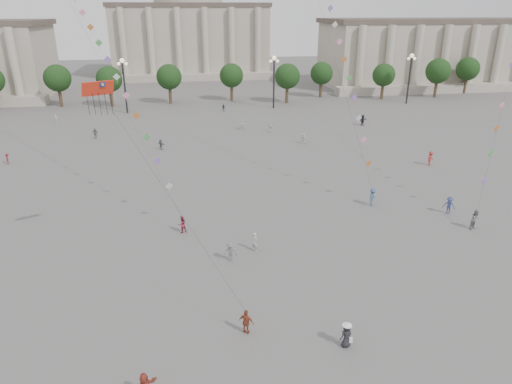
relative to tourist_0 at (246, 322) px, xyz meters
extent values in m
plane|color=#514E4C|center=(1.17, 0.46, -0.87)|extent=(360.00, 360.00, 0.00)
cube|color=#A59A8B|center=(76.17, 95.46, 7.13)|extent=(80.00, 22.00, 16.00)
cube|color=#4E4139|center=(76.17, 95.46, 15.73)|extent=(81.60, 22.44, 1.20)
cube|color=#A59A8B|center=(76.17, 82.46, 0.13)|extent=(84.00, 4.00, 2.00)
cube|color=#A59A8B|center=(1.17, 130.46, 9.13)|extent=(46.00, 30.00, 20.00)
cube|color=#4E4139|center=(1.17, 130.46, 19.73)|extent=(46.92, 30.60, 1.20)
cube|color=#A59A8B|center=(1.17, 113.46, 0.13)|extent=(48.30, 4.00, 2.00)
cylinder|color=#382A1C|center=(-28.83, 78.46, 0.89)|extent=(0.70, 0.70, 3.52)
sphere|color=black|center=(-28.83, 78.46, 4.57)|extent=(5.12, 5.12, 5.12)
cylinder|color=#382A1C|center=(-16.83, 78.46, 0.89)|extent=(0.70, 0.70, 3.52)
sphere|color=black|center=(-16.83, 78.46, 4.57)|extent=(5.12, 5.12, 5.12)
cylinder|color=#382A1C|center=(-4.83, 78.46, 0.89)|extent=(0.70, 0.70, 3.52)
sphere|color=black|center=(-4.83, 78.46, 4.57)|extent=(5.12, 5.12, 5.12)
cylinder|color=#382A1C|center=(7.17, 78.46, 0.89)|extent=(0.70, 0.70, 3.52)
sphere|color=black|center=(7.17, 78.46, 4.57)|extent=(5.12, 5.12, 5.12)
cylinder|color=#382A1C|center=(19.17, 78.46, 0.89)|extent=(0.70, 0.70, 3.52)
sphere|color=black|center=(19.17, 78.46, 4.57)|extent=(5.12, 5.12, 5.12)
cylinder|color=#382A1C|center=(31.17, 78.46, 0.89)|extent=(0.70, 0.70, 3.52)
sphere|color=black|center=(31.17, 78.46, 4.57)|extent=(5.12, 5.12, 5.12)
cylinder|color=#382A1C|center=(43.17, 78.46, 0.89)|extent=(0.70, 0.70, 3.52)
sphere|color=black|center=(43.17, 78.46, 4.57)|extent=(5.12, 5.12, 5.12)
cylinder|color=#382A1C|center=(55.17, 78.46, 0.89)|extent=(0.70, 0.70, 3.52)
sphere|color=black|center=(55.17, 78.46, 4.57)|extent=(5.12, 5.12, 5.12)
cylinder|color=#382A1C|center=(67.17, 78.46, 0.89)|extent=(0.70, 0.70, 3.52)
sphere|color=black|center=(67.17, 78.46, 4.57)|extent=(5.12, 5.12, 5.12)
cylinder|color=#262628|center=(-13.83, 70.46, 4.13)|extent=(0.36, 0.36, 10.00)
sphere|color=#FFE5B2|center=(-13.83, 70.46, 9.33)|extent=(0.90, 0.90, 0.90)
sphere|color=#FFE5B2|center=(-14.53, 70.46, 8.73)|extent=(0.60, 0.60, 0.60)
sphere|color=#FFE5B2|center=(-13.13, 70.46, 8.73)|extent=(0.60, 0.60, 0.60)
cylinder|color=#262628|center=(16.17, 70.46, 4.13)|extent=(0.36, 0.36, 10.00)
sphere|color=#FFE5B2|center=(16.17, 70.46, 9.33)|extent=(0.90, 0.90, 0.90)
sphere|color=#FFE5B2|center=(15.47, 70.46, 8.73)|extent=(0.60, 0.60, 0.60)
sphere|color=#FFE5B2|center=(16.87, 70.46, 8.73)|extent=(0.60, 0.60, 0.60)
cylinder|color=#262628|center=(46.17, 70.46, 4.13)|extent=(0.36, 0.36, 10.00)
sphere|color=#FFE5B2|center=(46.17, 70.46, 9.33)|extent=(0.90, 0.90, 0.90)
sphere|color=#FFE5B2|center=(45.47, 70.46, 8.73)|extent=(0.60, 0.60, 0.60)
sphere|color=#FFE5B2|center=(46.87, 70.46, 8.73)|extent=(0.60, 0.60, 0.60)
imported|color=navy|center=(5.36, 68.46, -0.09)|extent=(0.97, 0.53, 1.56)
imported|color=silver|center=(7.12, 53.30, -0.04)|extent=(1.53, 1.28, 1.65)
imported|color=slate|center=(0.03, 9.21, -0.03)|extent=(1.21, 0.89, 1.68)
imported|color=silver|center=(15.28, 42.85, -0.08)|extent=(1.48, 0.53, 1.58)
imported|color=maroon|center=(29.13, 29.62, 0.10)|extent=(1.44, 1.30, 1.94)
imported|color=black|center=(28.81, 52.56, 0.09)|extent=(1.85, 1.28, 1.92)
imported|color=beige|center=(-25.82, 63.67, -0.03)|extent=(0.49, 0.67, 1.68)
imported|color=#57575B|center=(-6.46, 43.19, -0.10)|extent=(1.36, 1.27, 1.53)
imported|color=#AEADA9|center=(2.31, 10.60, -0.01)|extent=(0.68, 0.75, 1.71)
imported|color=navy|center=(22.98, 14.89, 0.05)|extent=(1.35, 1.27, 1.84)
imported|color=#5B5A5E|center=(-17.10, 51.32, -0.04)|extent=(1.05, 0.67, 1.65)
imported|color=maroon|center=(-26.61, 39.54, -0.12)|extent=(0.84, 1.09, 1.49)
imported|color=silver|center=(11.63, 50.81, -0.02)|extent=(1.07, 0.70, 1.69)
imported|color=brown|center=(0.00, 0.00, 0.00)|extent=(1.08, 0.91, 1.73)
imported|color=maroon|center=(-3.81, 15.12, -0.04)|extent=(0.99, 0.90, 1.66)
imported|color=#37517D|center=(16.16, 18.16, 0.10)|extent=(1.37, 1.42, 1.94)
imported|color=slate|center=(23.52, 11.30, 0.09)|extent=(1.12, 1.00, 1.92)
imported|color=black|center=(5.87, -2.22, -0.05)|extent=(0.92, 0.74, 1.63)
cone|color=white|center=(5.87, -2.22, 0.75)|extent=(0.52, 0.52, 0.14)
cylinder|color=white|center=(5.87, -2.22, 0.69)|extent=(0.60, 0.60, 0.02)
cube|color=white|center=(6.12, -2.37, -0.32)|extent=(0.22, 0.10, 0.35)
cube|color=red|center=(-8.83, 9.52, 13.45)|extent=(2.20, 1.46, 1.02)
cube|color=#198E2A|center=(-9.18, 9.48, 13.70)|extent=(0.40, 0.33, 0.34)
cube|color=navy|center=(-8.48, 9.48, 13.70)|extent=(0.40, 0.33, 0.34)
sphere|color=gold|center=(-9.18, 9.44, 13.70)|extent=(0.20, 0.20, 0.20)
sphere|color=gold|center=(-8.48, 9.44, 13.70)|extent=(0.20, 0.20, 0.20)
cylinder|color=#3F3F3F|center=(-4.42, 4.76, 7.09)|extent=(0.02, 0.02, 18.18)
cylinder|color=#3F3F3F|center=(-14.47, 35.74, 17.79)|extent=(0.02, 0.02, 57.72)
cube|color=silver|center=(-4.78, 17.00, 3.11)|extent=(0.76, 0.25, 0.76)
cube|color=#9162C4|center=(-5.75, 18.87, 5.10)|extent=(0.76, 0.25, 0.76)
cube|color=#4AA04D|center=(-6.72, 20.75, 6.94)|extent=(0.76, 0.25, 0.76)
cube|color=#BE692C|center=(-7.69, 22.62, 8.69)|extent=(0.76, 0.25, 0.76)
cube|color=pink|center=(-8.65, 24.50, 10.37)|extent=(0.76, 0.25, 0.76)
cube|color=silver|center=(-9.62, 26.37, 12.01)|extent=(0.76, 0.25, 0.76)
cube|color=#9162C4|center=(-10.59, 28.24, 13.60)|extent=(0.76, 0.25, 0.76)
cube|color=#4AA04D|center=(-11.56, 30.12, 15.16)|extent=(0.76, 0.25, 0.76)
cube|color=#BE692C|center=(-12.53, 31.99, 16.69)|extent=(0.76, 0.25, 0.76)
cube|color=pink|center=(-13.50, 33.87, 18.19)|extent=(0.76, 0.25, 0.76)
cube|color=#BE692C|center=(15.93, 19.45, 3.41)|extent=(0.76, 0.25, 0.76)
cube|color=pink|center=(15.71, 20.75, 5.65)|extent=(0.76, 0.25, 0.76)
cube|color=silver|center=(15.49, 22.05, 7.71)|extent=(0.76, 0.25, 0.76)
cube|color=#9162C4|center=(15.27, 23.35, 9.67)|extent=(0.76, 0.25, 0.76)
cube|color=#4AA04D|center=(15.05, 24.65, 11.56)|extent=(0.76, 0.25, 0.76)
cube|color=#BE692C|center=(14.83, 25.95, 13.39)|extent=(0.76, 0.25, 0.76)
cube|color=pink|center=(14.61, 27.25, 15.17)|extent=(0.76, 0.25, 0.76)
cube|color=silver|center=(14.39, 28.55, 16.92)|extent=(0.76, 0.25, 0.76)
cube|color=#9162C4|center=(14.17, 29.85, 18.63)|extent=(0.76, 0.25, 0.76)
cube|color=#9162C4|center=(24.88, 12.93, 3.35)|extent=(0.76, 0.25, 0.76)
cube|color=#4AA04D|center=(26.23, 14.55, 5.53)|extent=(0.76, 0.25, 0.76)
cube|color=#BE692C|center=(27.59, 16.18, 7.55)|extent=(0.76, 0.25, 0.76)
cube|color=pink|center=(28.95, 17.81, 9.47)|extent=(0.76, 0.25, 0.76)
cube|color=silver|center=(30.31, 19.43, 11.31)|extent=(0.76, 0.25, 0.76)
cube|color=#9162C4|center=(31.66, 21.06, 13.10)|extent=(0.76, 0.25, 0.76)
camera|label=1|loc=(-3.33, -23.63, 18.50)|focal=32.00mm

